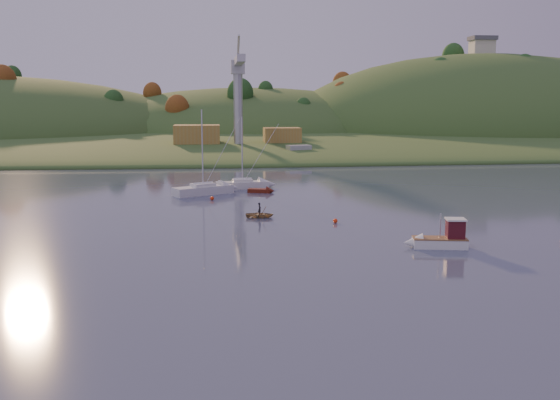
{
  "coord_description": "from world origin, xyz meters",
  "views": [
    {
      "loc": [
        -4.3,
        -30.68,
        12.97
      ],
      "look_at": [
        2.57,
        32.61,
        2.84
      ],
      "focal_mm": 40.0,
      "sensor_mm": 36.0,
      "label": 1
    }
  ],
  "objects": [
    {
      "name": "red_tender",
      "position": [
        3.0,
        57.26,
        0.27
      ],
      "size": [
        4.0,
        2.25,
        1.29
      ],
      "rotation": [
        0.0,
        0.0,
        -0.27
      ],
      "color": "#5C1A0D",
      "rests_on": "ground"
    },
    {
      "name": "hilltop_house",
      "position": [
        95.0,
        195.0,
        33.4
      ],
      "size": [
        9.0,
        7.0,
        6.45
      ],
      "color": "beige",
      "rests_on": "hill_right"
    },
    {
      "name": "ground",
      "position": [
        0.0,
        0.0,
        0.0
      ],
      "size": [
        500.0,
        500.0,
        0.0
      ],
      "primitive_type": "plane",
      "color": "#323753",
      "rests_on": "ground"
    },
    {
      "name": "hill_right",
      "position": [
        95.0,
        195.0,
        0.0
      ],
      "size": [
        150.0,
        130.0,
        60.0
      ],
      "primitive_type": "ellipsoid",
      "color": "#2C4D1F",
      "rests_on": "ground"
    },
    {
      "name": "far_shore",
      "position": [
        0.0,
        230.0,
        0.0
      ],
      "size": [
        620.0,
        220.0,
        1.5
      ],
      "primitive_type": "cube",
      "color": "#2C4D1F",
      "rests_on": "ground"
    },
    {
      "name": "buoy_3",
      "position": [
        -4.46,
        51.15,
        0.25
      ],
      "size": [
        0.5,
        0.5,
        0.5
      ],
      "primitive_type": "sphere",
      "color": "#FC350D",
      "rests_on": "ground"
    },
    {
      "name": "wharf",
      "position": [
        5.0,
        122.0,
        1.2
      ],
      "size": [
        42.0,
        16.0,
        2.4
      ],
      "primitive_type": "cube",
      "color": "slate",
      "rests_on": "ground"
    },
    {
      "name": "canoe",
      "position": [
        0.86,
        38.09,
        0.33
      ],
      "size": [
        3.43,
        2.66,
        0.66
      ],
      "primitive_type": "imported",
      "rotation": [
        0.0,
        0.0,
        1.44
      ],
      "color": "tan",
      "rests_on": "ground"
    },
    {
      "name": "dock_crane",
      "position": [
        2.0,
        118.39,
        17.17
      ],
      "size": [
        3.2,
        28.0,
        20.3
      ],
      "color": "#B7B7BC",
      "rests_on": "wharf"
    },
    {
      "name": "sailboat_near",
      "position": [
        -5.69,
        56.38,
        0.76
      ],
      "size": [
        8.67,
        6.35,
        11.8
      ],
      "rotation": [
        0.0,
        0.0,
        0.51
      ],
      "color": "silver",
      "rests_on": "ground"
    },
    {
      "name": "paddler",
      "position": [
        0.86,
        38.09,
        0.73
      ],
      "size": [
        0.41,
        0.57,
        1.45
      ],
      "primitive_type": "imported",
      "rotation": [
        0.0,
        0.0,
        1.44
      ],
      "color": "black",
      "rests_on": "ground"
    },
    {
      "name": "sailboat_far",
      "position": [
        0.07,
        61.69,
        0.7
      ],
      "size": [
        7.94,
        3.28,
        10.69
      ],
      "rotation": [
        0.0,
        0.0,
        0.13
      ],
      "color": "silver",
      "rests_on": "ground"
    },
    {
      "name": "hillside_trees",
      "position": [
        0.0,
        185.0,
        0.0
      ],
      "size": [
        280.0,
        50.0,
        32.0
      ],
      "primitive_type": null,
      "color": "#163F18",
      "rests_on": "ground"
    },
    {
      "name": "shed_west",
      "position": [
        -8.0,
        123.0,
        4.8
      ],
      "size": [
        11.0,
        8.0,
        4.8
      ],
      "primitive_type": "cube",
      "color": "#A77D37",
      "rests_on": "wharf"
    },
    {
      "name": "buoy_1",
      "position": [
        8.68,
        33.96,
        0.25
      ],
      "size": [
        0.5,
        0.5,
        0.5
      ],
      "primitive_type": "sphere",
      "color": "#FC350D",
      "rests_on": "ground"
    },
    {
      "name": "shed_east",
      "position": [
        13.0,
        124.0,
        4.4
      ],
      "size": [
        9.0,
        7.0,
        4.0
      ],
      "primitive_type": "cube",
      "color": "#A77D37",
      "rests_on": "wharf"
    },
    {
      "name": "work_vessel",
      "position": [
        15.0,
        108.0,
        1.13
      ],
      "size": [
        13.05,
        7.49,
        3.17
      ],
      "rotation": [
        0.0,
        0.0,
        0.27
      ],
      "color": "slate",
      "rests_on": "ground"
    },
    {
      "name": "shore_slope",
      "position": [
        0.0,
        165.0,
        0.0
      ],
      "size": [
        640.0,
        150.0,
        7.0
      ],
      "primitive_type": "ellipsoid",
      "color": "#2C4D1F",
      "rests_on": "ground"
    },
    {
      "name": "hill_center",
      "position": [
        10.0,
        210.0,
        0.0
      ],
      "size": [
        140.0,
        120.0,
        36.0
      ],
      "primitive_type": "ellipsoid",
      "color": "#2C4D1F",
      "rests_on": "ground"
    },
    {
      "name": "fishing_boat",
      "position": [
        15.39,
        21.85,
        0.78
      ],
      "size": [
        5.77,
        2.66,
        3.55
      ],
      "rotation": [
        0.0,
        0.0,
        2.97
      ],
      "color": "white",
      "rests_on": "ground"
    }
  ]
}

